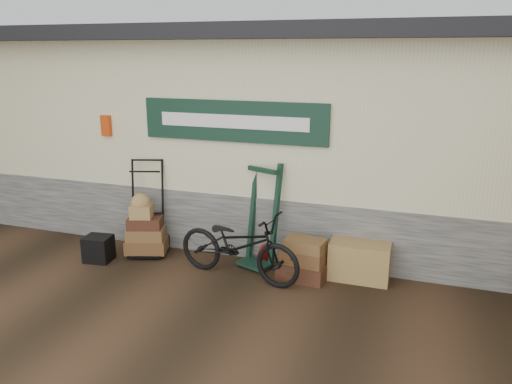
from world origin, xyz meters
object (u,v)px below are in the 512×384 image
wicker_hamper (360,260)px  porter_trolley (147,207)px  green_barrow (262,215)px  suitcase_stack (303,258)px  black_trunk (98,249)px  bicycle (238,241)px

wicker_hamper → porter_trolley: bearing=-177.9°
green_barrow → wicker_hamper: bearing=21.5°
green_barrow → suitcase_stack: bearing=-0.1°
green_barrow → black_trunk: bearing=-142.4°
porter_trolley → bicycle: (1.56, -0.41, -0.19)m
wicker_hamper → green_barrow: bearing=-180.0°
porter_trolley → green_barrow: bearing=-14.0°
black_trunk → wicker_hamper: bearing=10.2°
black_trunk → bicycle: 2.09m
porter_trolley → black_trunk: 0.89m
green_barrow → black_trunk: size_ratio=3.95×
green_barrow → wicker_hamper: size_ratio=1.87×
bicycle → black_trunk: bearing=102.8°
porter_trolley → green_barrow: size_ratio=0.97×
bicycle → porter_trolley: bearing=84.9°
wicker_hamper → black_trunk: size_ratio=2.11×
porter_trolley → suitcase_stack: (2.36, -0.15, -0.42)m
wicker_hamper → bicycle: 1.60m
black_trunk → green_barrow: bearing=16.1°
green_barrow → black_trunk: green_barrow is taller
porter_trolley → bicycle: bearing=-32.2°
porter_trolley → suitcase_stack: 2.40m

